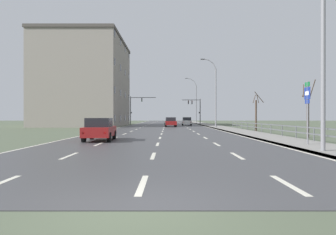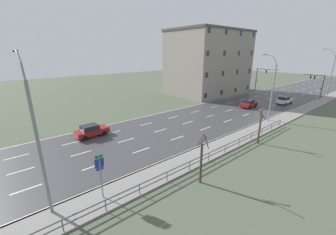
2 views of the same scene
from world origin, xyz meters
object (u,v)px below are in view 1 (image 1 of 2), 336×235
(car_near_left, at_px, (99,129))
(street_lamp_distant, at_px, (195,101))
(car_distant, at_px, (170,122))
(traffic_signal_left, at_px, (134,106))
(street_lamp_foreground, at_px, (319,39))
(traffic_signal_right, at_px, (195,107))
(car_far_left, at_px, (186,121))
(street_lamp_midground, at_px, (214,94))
(brick_building, at_px, (85,83))
(highway_sign, at_px, (306,105))

(car_near_left, bearing_deg, street_lamp_distant, 75.38)
(street_lamp_distant, distance_m, car_distant, 26.46)
(street_lamp_distant, xyz_separation_m, car_distant, (-6.38, -25.25, -4.68))
(traffic_signal_left, height_order, car_near_left, traffic_signal_left)
(street_lamp_distant, xyz_separation_m, car_near_left, (-11.46, -54.61, -4.68))
(street_lamp_foreground, bearing_deg, car_distant, 99.97)
(street_lamp_foreground, distance_m, traffic_signal_left, 57.21)
(traffic_signal_right, bearing_deg, street_lamp_foreground, -89.43)
(traffic_signal_left, distance_m, car_near_left, 48.51)
(street_lamp_foreground, distance_m, car_near_left, 14.19)
(street_lamp_foreground, height_order, car_far_left, street_lamp_foreground)
(street_lamp_midground, height_order, street_lamp_distant, street_lamp_distant)
(street_lamp_distant, bearing_deg, brick_building, -138.38)
(street_lamp_midground, height_order, highway_sign, street_lamp_midground)
(street_lamp_midground, height_order, traffic_signal_left, street_lamp_midground)
(street_lamp_midground, bearing_deg, traffic_signal_right, 91.34)
(street_lamp_midground, distance_m, street_lamp_distant, 30.85)
(street_lamp_distant, bearing_deg, car_far_left, -100.72)
(street_lamp_foreground, distance_m, highway_sign, 4.44)
(street_lamp_distant, relative_size, highway_sign, 3.12)
(car_far_left, bearing_deg, street_lamp_distant, 80.56)
(street_lamp_distant, height_order, brick_building, brick_building)
(street_lamp_distant, bearing_deg, car_distant, -104.18)
(street_lamp_midground, height_order, traffic_signal_right, street_lamp_midground)
(traffic_signal_left, height_order, brick_building, brick_building)
(street_lamp_distant, distance_m, car_near_left, 55.99)
(street_lamp_distant, relative_size, traffic_signal_left, 1.80)
(traffic_signal_left, bearing_deg, street_lamp_foreground, -75.57)
(car_far_left, relative_size, car_distant, 0.99)
(traffic_signal_right, bearing_deg, street_lamp_midground, -88.66)
(traffic_signal_right, xyz_separation_m, brick_building, (-21.37, -12.95, 3.98))
(highway_sign, relative_size, traffic_signal_right, 0.63)
(car_near_left, distance_m, car_far_left, 38.72)
(street_lamp_midground, bearing_deg, highway_sign, -88.06)
(car_distant, bearing_deg, brick_building, 156.19)
(street_lamp_foreground, distance_m, traffic_signal_right, 55.21)
(car_far_left, bearing_deg, street_lamp_midground, -75.82)
(car_distant, relative_size, brick_building, 0.21)
(highway_sign, bearing_deg, street_lamp_midground, 91.94)
(street_lamp_midground, distance_m, car_near_left, 26.73)
(street_lamp_distant, height_order, car_near_left, street_lamp_distant)
(traffic_signal_left, xyz_separation_m, brick_building, (-7.66, -13.16, 3.70))
(highway_sign, bearing_deg, car_distant, 102.50)
(traffic_signal_left, xyz_separation_m, car_distant, (7.85, -18.95, -3.38))
(street_lamp_foreground, height_order, traffic_signal_left, street_lamp_foreground)
(street_lamp_distant, xyz_separation_m, highway_sign, (0.98, -58.43, -3.17))
(car_far_left, bearing_deg, street_lamp_foreground, -84.64)
(traffic_signal_left, bearing_deg, street_lamp_midground, -59.82)
(traffic_signal_right, bearing_deg, street_lamp_distant, 85.38)
(highway_sign, bearing_deg, car_near_left, 162.90)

